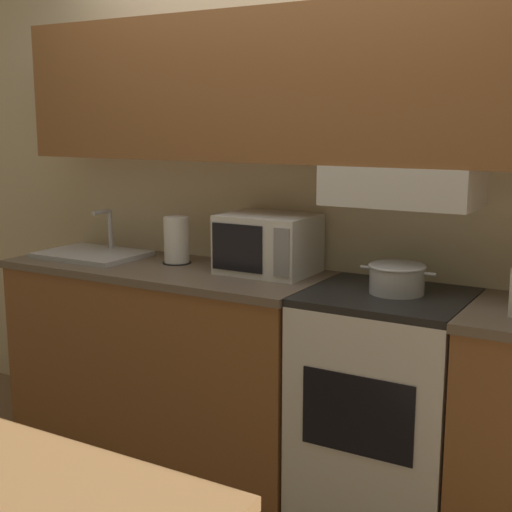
{
  "coord_description": "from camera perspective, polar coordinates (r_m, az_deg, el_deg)",
  "views": [
    {
      "loc": [
        1.44,
        -2.94,
        1.59
      ],
      "look_at": [
        0.05,
        -0.55,
        1.07
      ],
      "focal_mm": 50.0,
      "sensor_mm": 36.0,
      "label": 1
    }
  ],
  "objects": [
    {
      "name": "sink_basin",
      "position": [
        3.69,
        -12.98,
        0.2
      ],
      "size": [
        0.51,
        0.38,
        0.23
      ],
      "color": "#B7BABF",
      "rests_on": "lower_counter_main"
    },
    {
      "name": "microwave",
      "position": [
        3.2,
        0.98,
        0.99
      ],
      "size": [
        0.41,
        0.33,
        0.27
      ],
      "color": "silver",
      "rests_on": "lower_counter_main"
    },
    {
      "name": "ground_plane",
      "position": [
        3.64,
        3.77,
        -15.23
      ],
      "size": [
        16.0,
        16.0,
        0.0
      ],
      "primitive_type": "plane",
      "color": "#7F664C"
    },
    {
      "name": "paper_towel_roll",
      "position": [
        3.44,
        -6.38,
        1.26
      ],
      "size": [
        0.14,
        0.14,
        0.23
      ],
      "color": "black",
      "rests_on": "lower_counter_main"
    },
    {
      "name": "cooking_pot",
      "position": [
        2.88,
        11.22,
        -1.72
      ],
      "size": [
        0.31,
        0.23,
        0.12
      ],
      "color": "#B7BABF",
      "rests_on": "stove_range"
    },
    {
      "name": "wall_back",
      "position": [
        3.21,
        3.81,
        8.79
      ],
      "size": [
        5.14,
        0.38,
        2.55
      ],
      "color": "beige",
      "rests_on": "ground_plane"
    },
    {
      "name": "stove_range",
      "position": [
        3.02,
        10.17,
        -11.43
      ],
      "size": [
        0.63,
        0.59,
        0.92
      ],
      "color": "silver",
      "rests_on": "ground_plane"
    },
    {
      "name": "lower_counter_main",
      "position": [
        3.52,
        -7.16,
        -8.09
      ],
      "size": [
        1.57,
        0.61,
        0.92
      ],
      "color": "brown",
      "rests_on": "ground_plane"
    }
  ]
}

